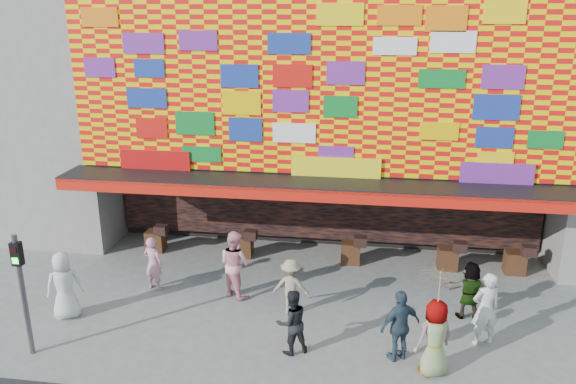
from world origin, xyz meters
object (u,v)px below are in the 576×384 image
(ped_g, at_px, (435,338))
(ped_d, at_px, (291,286))
(signal_left, at_px, (21,282))
(ped_c, at_px, (292,322))
(ped_b, at_px, (153,263))
(ped_i, at_px, (235,264))
(ped_e, at_px, (400,326))
(ped_f, at_px, (470,290))
(ped_h, at_px, (485,309))
(ped_a, at_px, (64,285))
(parasol, at_px, (439,288))

(ped_g, bearing_deg, ped_d, -60.87)
(signal_left, xyz_separation_m, ped_d, (5.76, 2.77, -1.10))
(signal_left, distance_m, ped_c, 6.20)
(ped_b, xyz_separation_m, ped_i, (2.41, -0.02, 0.16))
(ped_e, relative_size, ped_g, 0.97)
(ped_b, height_order, ped_f, ped_b)
(ped_h, bearing_deg, ped_f, -101.08)
(ped_a, relative_size, ped_e, 1.05)
(ped_a, xyz_separation_m, ped_h, (10.56, 0.30, 0.02))
(ped_g, relative_size, parasol, 1.01)
(ped_b, xyz_separation_m, ped_h, (8.88, -1.54, 0.14))
(signal_left, height_order, parasol, signal_left)
(ped_a, xyz_separation_m, ped_c, (6.06, -0.71, -0.12))
(ped_c, xyz_separation_m, ped_h, (4.50, 1.02, 0.14))
(ped_e, bearing_deg, ped_c, -29.55)
(ped_h, bearing_deg, ped_c, -5.33)
(ped_b, xyz_separation_m, ped_c, (4.38, -2.56, -0.01))
(ped_g, xyz_separation_m, parasol, (0.00, 0.00, 1.21))
(ped_a, relative_size, ped_h, 0.97)
(signal_left, bearing_deg, ped_b, 64.63)
(ped_g, xyz_separation_m, ped_h, (1.30, 1.37, 0.04))
(signal_left, height_order, ped_e, signal_left)
(ped_b, bearing_deg, ped_g, 173.38)
(signal_left, bearing_deg, ped_a, 90.57)
(ped_b, distance_m, ped_i, 2.41)
(signal_left, distance_m, ped_d, 6.49)
(ped_g, bearing_deg, ped_f, -142.65)
(ped_b, bearing_deg, parasol, 173.38)
(ped_e, xyz_separation_m, parasol, (0.72, -0.44, 1.24))
(ped_f, height_order, parasol, parasol)
(ped_h, relative_size, ped_i, 0.97)
(ped_b, distance_m, ped_c, 5.07)
(ped_h, bearing_deg, ped_e, 6.50)
(ped_f, distance_m, ped_g, 2.85)
(ped_f, bearing_deg, ped_g, 59.08)
(ped_b, distance_m, ped_e, 7.29)
(ped_f, xyz_separation_m, parasol, (-1.15, -2.61, 1.33))
(signal_left, relative_size, ped_e, 1.72)
(ped_e, distance_m, ped_g, 0.85)
(ped_a, height_order, ped_g, ped_a)
(ped_f, height_order, ped_g, ped_g)
(ped_i, bearing_deg, ped_c, 161.15)
(ped_d, height_order, ped_g, ped_g)
(ped_a, distance_m, ped_c, 6.10)
(signal_left, relative_size, ped_f, 1.93)
(ped_a, relative_size, ped_i, 0.95)
(parasol, bearing_deg, ped_e, 148.56)
(ped_g, distance_m, ped_h, 1.89)
(ped_f, xyz_separation_m, ped_i, (-6.32, 0.29, 0.19))
(ped_f, bearing_deg, ped_h, 89.91)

